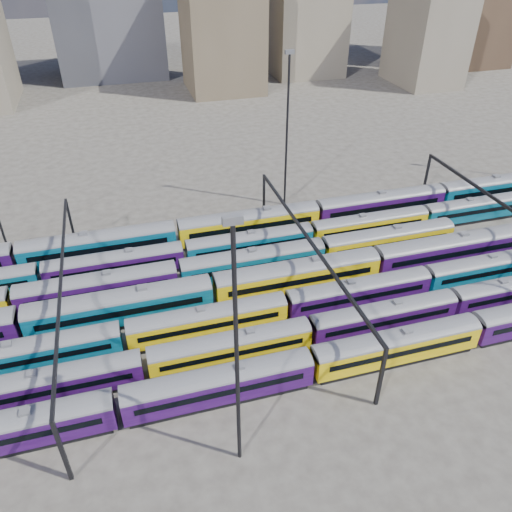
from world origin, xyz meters
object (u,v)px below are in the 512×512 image
object	(u,v)px
rake_2	(123,334)
mast_2	(236,347)
rake_0	(219,382)
rake_1	(384,314)

from	to	relation	value
rake_2	mast_2	xyz separation A→B (m)	(9.17, -17.00, 11.47)
rake_0	rake_2	size ratio (longest dim) A/B	1.21
rake_0	mast_2	bearing A→B (deg)	-87.31
rake_1	rake_2	bearing A→B (deg)	170.56
rake_1	rake_2	world-z (taller)	rake_2
rake_2	mast_2	distance (m)	22.46
rake_0	rake_1	bearing A→B (deg)	13.25
rake_2	mast_2	size ratio (longest dim) A/B	4.54
rake_1	mast_2	world-z (taller)	mast_2
rake_1	rake_0	bearing A→B (deg)	-166.75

